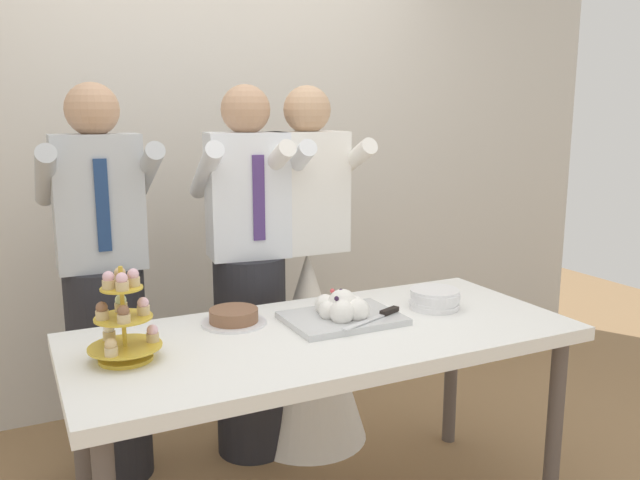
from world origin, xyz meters
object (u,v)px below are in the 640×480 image
Objects in this scene: main_cake_tray at (343,311)px; round_cake at (234,317)px; plate_stack at (435,299)px; person_bride at (308,321)px; cupcake_stand at (124,322)px; dessert_table at (326,350)px; person_groom at (250,294)px; person_guest at (105,309)px.

round_cake is at bearing 157.70° from main_cake_tray.
plate_stack is 0.12× the size of person_bride.
cupcake_stand reaches higher than main_cake_tray.
round_cake reaches higher than dessert_table.
main_cake_tray is 0.65m from person_bride.
cupcake_stand reaches higher than round_cake.
person_guest is at bearing 174.54° from person_groom.
dessert_table is 0.97m from person_guest.
person_groom is at bearing 63.30° from round_cake.
round_cake is 0.70m from person_bride.
person_guest is (-0.39, 0.50, -0.05)m from round_cake.
person_guest is (-0.89, 0.07, 0.16)m from person_bride.
dessert_table is at bearing -2.14° from cupcake_stand.
person_bride is 1.00× the size of person_guest.
main_cake_tray is 1.01m from person_guest.
round_cake is at bearing 141.62° from dessert_table.
cupcake_stand is 0.71m from person_guest.
cupcake_stand is at bearing -155.85° from round_cake.
round_cake is (-0.78, 0.17, -0.01)m from plate_stack.
person_groom reaches higher than main_cake_tray.
person_guest is (-0.61, 0.06, 0.00)m from person_groom.
person_groom is at bearing 178.52° from person_bride.
person_bride reaches higher than cupcake_stand.
person_groom reaches higher than plate_stack.
main_cake_tray is 0.41m from round_cake.
cupcake_stand is 0.18× the size of person_bride.
person_groom is at bearing 44.45° from cupcake_stand.
cupcake_stand is 0.47m from round_cake.
round_cake is at bearing -52.35° from person_guest.
plate_stack is 0.12× the size of person_guest.
plate_stack is 0.84× the size of round_cake.
main_cake_tray reaches higher than plate_stack.
dessert_table is 0.72m from cupcake_stand.
person_bride is at bearing 34.02° from cupcake_stand.
person_groom is 0.33m from person_bride.
main_cake_tray reaches higher than round_cake.
dessert_table is 8.88× the size of plate_stack.
plate_stack is 0.12× the size of person_groom.
person_groom reaches higher than round_cake.
person_guest is at bearing 139.29° from main_cake_tray.
person_groom is at bearing 104.24° from main_cake_tray.
person_groom is (-0.05, 0.66, 0.05)m from dessert_table.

